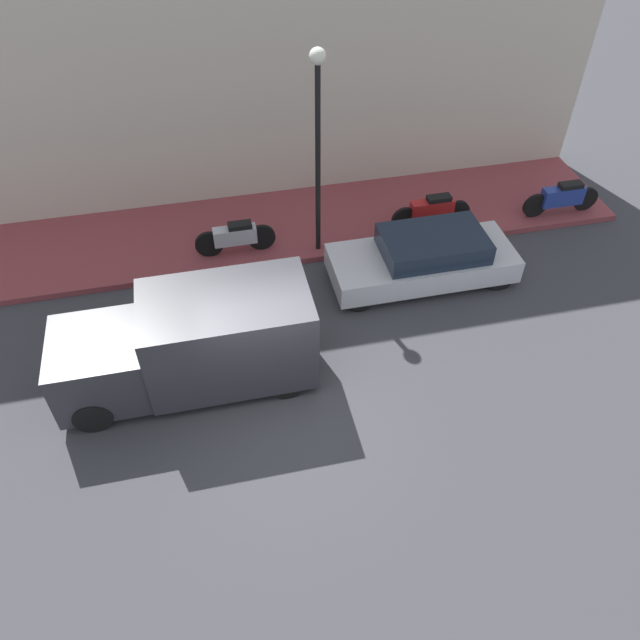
% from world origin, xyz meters
% --- Properties ---
extents(ground_plane, '(60.00, 60.00, 0.00)m').
position_xyz_m(ground_plane, '(0.00, 0.00, 0.00)').
color(ground_plane, '#38383D').
extents(sidewalk, '(3.09, 19.43, 0.15)m').
position_xyz_m(sidewalk, '(5.54, 0.00, 0.08)').
color(sidewalk, brown).
rests_on(sidewalk, ground_plane).
extents(building_facade, '(0.30, 19.43, 7.58)m').
position_xyz_m(building_facade, '(7.23, 0.00, 3.79)').
color(building_facade, beige).
rests_on(building_facade, ground_plane).
extents(parked_car, '(1.70, 4.25, 1.21)m').
position_xyz_m(parked_car, '(2.89, -3.98, 0.59)').
color(parked_car, silver).
rests_on(parked_car, ground_plane).
extents(delivery_van, '(1.83, 4.84, 2.03)m').
position_xyz_m(delivery_van, '(0.88, 1.47, 1.03)').
color(delivery_van, '#2D2D33').
rests_on(delivery_van, ground_plane).
extents(motorcycle_red, '(0.30, 2.06, 0.87)m').
position_xyz_m(motorcycle_red, '(4.62, -4.78, 0.63)').
color(motorcycle_red, '#B21E1E').
rests_on(motorcycle_red, sidewalk).
extents(scooter_silver, '(0.30, 1.93, 0.82)m').
position_xyz_m(scooter_silver, '(4.63, 0.18, 0.61)').
color(scooter_silver, '#B7B7BF').
rests_on(scooter_silver, sidewalk).
extents(motorcycle_blue, '(0.30, 2.08, 0.88)m').
position_xyz_m(motorcycle_blue, '(4.45, -8.27, 0.63)').
color(motorcycle_blue, navy).
rests_on(motorcycle_blue, sidewalk).
extents(streetlamp, '(0.34, 0.34, 4.84)m').
position_xyz_m(streetlamp, '(4.35, -1.78, 3.34)').
color(streetlamp, black).
rests_on(streetlamp, sidewalk).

